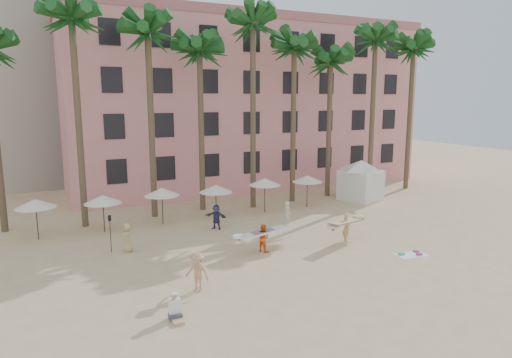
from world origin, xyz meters
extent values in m
plane|color=#D1B789|center=(0.00, 0.00, 0.00)|extent=(120.00, 120.00, 0.00)
cube|color=pink|center=(7.00, 26.00, 8.00)|extent=(35.00, 14.00, 16.00)
cylinder|color=brown|center=(-10.00, 14.50, 7.00)|extent=(0.44, 0.44, 14.00)
cylinder|color=brown|center=(-5.00, 15.00, 6.75)|extent=(0.44, 0.44, 13.50)
cylinder|color=brown|center=(-1.00, 15.50, 6.25)|extent=(0.44, 0.44, 12.50)
cylinder|color=brown|center=(3.00, 14.50, 7.25)|extent=(0.44, 0.44, 14.50)
cylinder|color=brown|center=(7.00, 15.00, 6.50)|extent=(0.44, 0.44, 13.00)
cylinder|color=brown|center=(11.00, 15.50, 6.00)|extent=(0.44, 0.44, 12.00)
cylinder|color=brown|center=(15.00, 14.50, 7.00)|extent=(0.44, 0.44, 14.00)
cylinder|color=brown|center=(20.00, 15.00, 6.75)|extent=(0.44, 0.44, 13.50)
cylinder|color=#332B23|center=(-13.00, 12.50, 1.25)|extent=(0.07, 0.07, 2.50)
cone|color=white|center=(-13.00, 12.50, 2.35)|extent=(2.50, 2.50, 0.55)
cylinder|color=#332B23|center=(-9.00, 12.40, 1.20)|extent=(0.07, 0.07, 2.40)
cone|color=white|center=(-9.00, 12.40, 2.25)|extent=(2.50, 2.50, 0.55)
cylinder|color=#332B23|center=(-5.00, 12.60, 1.25)|extent=(0.07, 0.07, 2.50)
cone|color=white|center=(-5.00, 12.60, 2.35)|extent=(2.50, 2.50, 0.55)
cylinder|color=#332B23|center=(-1.00, 12.50, 1.20)|extent=(0.07, 0.07, 2.40)
cone|color=white|center=(-1.00, 12.50, 2.25)|extent=(2.50, 2.50, 0.55)
cylinder|color=#332B23|center=(3.00, 12.40, 1.30)|extent=(0.07, 0.07, 2.60)
cone|color=white|center=(3.00, 12.40, 2.45)|extent=(2.50, 2.50, 0.55)
cylinder|color=#332B23|center=(7.00, 12.60, 1.25)|extent=(0.07, 0.07, 2.50)
cone|color=white|center=(7.00, 12.60, 2.35)|extent=(2.50, 2.50, 0.55)
cube|color=silver|center=(12.63, 12.81, 1.30)|extent=(3.77, 3.77, 2.60)
cone|color=silver|center=(12.63, 12.81, 3.05)|extent=(5.65, 5.65, 0.90)
cube|color=white|center=(6.11, 0.06, 0.01)|extent=(1.89, 1.18, 0.02)
cube|color=#2BBB87|center=(5.63, 0.31, 0.07)|extent=(0.32, 0.28, 0.10)
cube|color=#C3367E|center=(6.48, -0.18, 0.08)|extent=(0.30, 0.25, 0.12)
cube|color=#823A8B|center=(6.73, 0.29, 0.06)|extent=(0.29, 0.33, 0.08)
imported|color=tan|center=(4.22, 3.64, 0.95)|extent=(0.70, 0.82, 1.89)
cube|color=beige|center=(4.22, 3.64, 1.32)|extent=(3.22, 1.94, 0.38)
imported|color=#FF5A1A|center=(-1.21, 4.35, 0.82)|extent=(0.93, 1.00, 1.64)
cube|color=white|center=(-1.21, 4.35, 1.15)|extent=(3.20, 1.04, 0.32)
imported|color=beige|center=(2.72, 8.36, 0.88)|extent=(0.49, 0.68, 1.76)
imported|color=tan|center=(-8.34, 7.69, 0.87)|extent=(0.58, 0.86, 1.73)
imported|color=tan|center=(-6.46, 0.68, 0.94)|extent=(1.32, 1.38, 1.88)
imported|color=#323358|center=(-2.01, 9.85, 0.85)|extent=(1.43, 1.52, 1.71)
cylinder|color=black|center=(-9.22, 8.02, 1.05)|extent=(0.04, 0.04, 2.10)
cube|color=black|center=(-9.22, 8.02, 2.05)|extent=(0.18, 0.03, 0.35)
cube|color=#3F3F4C|center=(-8.14, -1.52, 0.13)|extent=(0.49, 0.46, 0.26)
cube|color=tan|center=(-8.14, -1.91, 0.07)|extent=(0.44, 0.49, 0.13)
cube|color=white|center=(-8.14, -1.47, 0.54)|extent=(0.48, 0.28, 0.60)
sphere|color=tan|center=(-8.14, -1.47, 0.98)|extent=(0.26, 0.26, 0.26)
camera|label=1|loc=(-12.70, -18.42, 8.86)|focal=32.00mm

